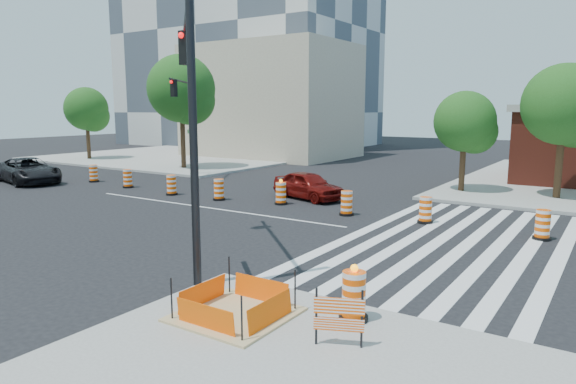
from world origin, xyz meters
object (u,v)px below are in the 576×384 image
object	(u,v)px
red_coupe	(308,185)
signal_pole_se	(189,72)
signal_pole_nw	(187,105)
dark_suv	(28,170)

from	to	relation	value
red_coupe	signal_pole_se	distance (m)	12.50
signal_pole_se	signal_pole_nw	bearing A→B (deg)	-0.87
dark_suv	signal_pole_se	distance (m)	21.48
dark_suv	signal_pole_se	size ratio (longest dim) A/B	0.61
signal_pole_se	signal_pole_nw	distance (m)	18.70
dark_suv	signal_pole_nw	world-z (taller)	signal_pole_nw
red_coupe	signal_pole_se	world-z (taller)	signal_pole_se
signal_pole_nw	signal_pole_se	bearing A→B (deg)	12.34
signal_pole_nw	dark_suv	bearing A→B (deg)	-78.11
dark_suv	signal_pole_se	xyz separation A→B (m)	(19.88, -6.71, 4.59)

